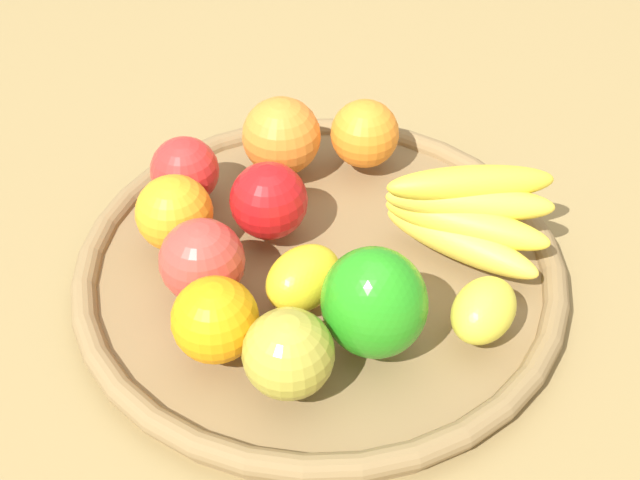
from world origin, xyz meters
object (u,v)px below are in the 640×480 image
(orange_1, at_px, (281,136))
(banana_bunch, at_px, (467,213))
(orange_3, at_px, (365,134))
(lemon_0, at_px, (484,310))
(orange_0, at_px, (174,213))
(apple_3, at_px, (185,171))
(bell_pepper, at_px, (374,303))
(apple_0, at_px, (202,261))
(apple_2, at_px, (288,354))
(orange_2, at_px, (215,320))
(lemon_1, at_px, (300,278))
(apple_1, at_px, (269,201))

(orange_1, height_order, banana_bunch, orange_1)
(orange_3, bearing_deg, lemon_0, 125.51)
(lemon_0, height_order, orange_0, orange_0)
(apple_3, bearing_deg, orange_0, 103.01)
(orange_0, bearing_deg, bell_pepper, 159.25)
(orange_1, height_order, apple_3, orange_1)
(apple_0, distance_m, orange_0, 0.07)
(bell_pepper, bearing_deg, apple_3, -26.37)
(orange_1, relative_size, apple_3, 1.19)
(banana_bunch, distance_m, apple_2, 0.22)
(orange_2, height_order, bell_pepper, bell_pepper)
(apple_3, xyz_separation_m, orange_2, (-0.09, 0.18, 0.00))
(orange_1, xyz_separation_m, bell_pepper, (-0.14, 0.21, 0.01))
(bell_pepper, bearing_deg, lemon_0, -150.03)
(apple_0, bearing_deg, lemon_0, -176.49)
(lemon_1, bearing_deg, orange_0, -17.98)
(orange_1, bearing_deg, lemon_1, 111.14)
(lemon_0, distance_m, apple_1, 0.22)
(apple_3, bearing_deg, lemon_0, 161.26)
(orange_2, distance_m, orange_0, 0.14)
(orange_2, bearing_deg, apple_2, 164.03)
(apple_3, height_order, orange_2, orange_2)
(orange_2, distance_m, lemon_0, 0.22)
(bell_pepper, xyz_separation_m, orange_0, (0.20, -0.08, -0.01))
(apple_0, relative_size, orange_0, 1.04)
(bell_pepper, height_order, apple_2, bell_pepper)
(apple_0, height_order, orange_0, apple_0)
(banana_bunch, xyz_separation_m, bell_pepper, (0.06, 0.14, 0.01))
(lemon_1, bearing_deg, orange_1, -68.86)
(lemon_1, xyz_separation_m, banana_bunch, (-0.13, -0.10, 0.01))
(apple_3, bearing_deg, apple_0, 117.70)
(apple_2, bearing_deg, orange_1, -72.55)
(apple_2, bearing_deg, lemon_0, -146.53)
(orange_3, relative_size, apple_2, 0.97)
(orange_3, xyz_separation_m, apple_2, (-0.00, 0.29, 0.00))
(apple_1, bearing_deg, apple_0, 70.77)
(apple_1, relative_size, apple_2, 1.01)
(orange_2, height_order, apple_1, apple_1)
(orange_1, height_order, apple_1, orange_1)
(apple_0, height_order, orange_3, apple_0)
(orange_1, xyz_separation_m, orange_3, (-0.08, -0.03, -0.00))
(apple_0, xyz_separation_m, orange_3, (-0.09, -0.22, -0.00))
(apple_1, bearing_deg, apple_3, -15.58)
(orange_3, distance_m, apple_2, 0.29)
(bell_pepper, distance_m, apple_2, 0.08)
(orange_2, distance_m, apple_1, 0.15)
(lemon_0, relative_size, apple_1, 0.93)
(orange_2, relative_size, lemon_0, 1.06)
(apple_3, xyz_separation_m, bell_pepper, (-0.21, 0.14, 0.02))
(lemon_1, xyz_separation_m, bell_pepper, (-0.07, 0.03, 0.02))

